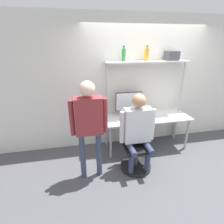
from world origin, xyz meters
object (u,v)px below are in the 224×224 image
(laptop, at_px, (131,117))
(person_standing, at_px, (89,120))
(cell_phone, at_px, (144,118))
(person_seated, at_px, (138,127))
(bottle_amber, at_px, (147,54))
(bottle_green, at_px, (124,55))
(monitor, at_px, (129,103))
(storage_box, at_px, (172,56))
(office_chair, at_px, (136,153))

(laptop, bearing_deg, person_standing, -145.77)
(cell_phone, relative_size, person_standing, 0.09)
(laptop, bearing_deg, cell_phone, 1.35)
(person_seated, xyz_separation_m, bottle_amber, (0.40, 0.83, 1.11))
(person_standing, relative_size, bottle_green, 6.05)
(monitor, relative_size, bottle_amber, 2.00)
(laptop, height_order, storage_box, storage_box)
(person_standing, xyz_separation_m, bottle_green, (0.76, 0.86, 0.88))
(person_seated, xyz_separation_m, bottle_green, (-0.06, 0.83, 1.11))
(office_chair, relative_size, person_seated, 0.65)
(laptop, bearing_deg, monitor, 88.73)
(monitor, distance_m, person_standing, 1.21)
(bottle_green, height_order, bottle_amber, bottle_amber)
(monitor, distance_m, bottle_amber, 1.01)
(monitor, distance_m, laptop, 0.31)
(laptop, relative_size, storage_box, 1.43)
(cell_phone, distance_m, person_standing, 1.35)
(laptop, xyz_separation_m, storage_box, (0.87, 0.26, 1.13))
(office_chair, relative_size, person_standing, 0.55)
(bottle_green, relative_size, bottle_amber, 1.00)
(cell_phone, relative_size, person_seated, 0.11)
(office_chair, distance_m, person_seated, 0.56)
(laptop, xyz_separation_m, office_chair, (-0.06, -0.52, -0.50))
(office_chair, distance_m, bottle_amber, 1.89)
(monitor, bearing_deg, storage_box, 2.70)
(person_seated, height_order, bottle_amber, bottle_amber)
(monitor, xyz_separation_m, office_chair, (-0.07, -0.74, -0.72))
(monitor, height_order, person_standing, person_standing)
(office_chair, xyz_separation_m, bottle_green, (-0.06, 0.78, 1.67))
(bottle_green, bearing_deg, laptop, -65.69)
(laptop, relative_size, bottle_amber, 1.24)
(monitor, distance_m, storage_box, 1.26)
(cell_phone, distance_m, bottle_green, 1.31)
(laptop, distance_m, storage_box, 1.45)
(person_seated, distance_m, bottle_green, 1.39)
(cell_phone, relative_size, bottle_amber, 0.54)
(office_chair, bearing_deg, cell_phone, 57.51)
(storage_box, bearing_deg, laptop, -163.18)
(cell_phone, bearing_deg, bottle_green, 147.04)
(person_seated, relative_size, person_standing, 0.85)
(person_seated, height_order, storage_box, storage_box)
(person_seated, xyz_separation_m, storage_box, (0.93, 0.83, 1.08))
(laptop, bearing_deg, storage_box, 16.82)
(laptop, relative_size, person_standing, 0.21)
(person_standing, distance_m, bottle_green, 1.45)
(office_chair, relative_size, bottle_amber, 3.33)
(person_seated, bearing_deg, laptop, 84.02)
(person_standing, distance_m, bottle_amber, 1.73)
(bottle_amber, relative_size, storage_box, 1.15)
(monitor, height_order, bottle_amber, bottle_amber)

